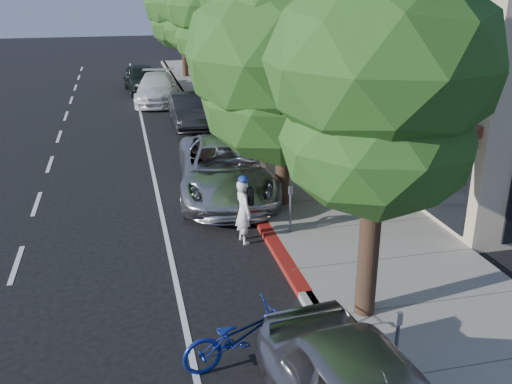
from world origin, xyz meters
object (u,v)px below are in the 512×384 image
object	(u,v)px
street_tree_4	(195,5)
pedestrian	(293,116)
white_pickup	(157,89)
dark_suv_far	(142,78)
street_tree_0	(383,68)
dark_sedan	(189,110)
street_tree_1	(284,57)
street_tree_3	(212,7)
bicycle	(239,337)
cyclist	(244,212)
street_tree_2	(239,38)
street_tree_5	(183,4)
silver_suv	(225,168)

from	to	relation	value
street_tree_4	pedestrian	world-z (taller)	street_tree_4
white_pickup	dark_suv_far	size ratio (longest dim) A/B	1.11
street_tree_0	dark_sedan	distance (m)	17.08
dark_sedan	dark_suv_far	xyz separation A→B (m)	(-1.66, 9.05, 0.07)
street_tree_1	white_pickup	bearing A→B (deg)	98.65
street_tree_0	dark_suv_far	world-z (taller)	street_tree_0
street_tree_1	dark_sedan	xyz separation A→B (m)	(-1.40, 10.50, -3.63)
street_tree_3	bicycle	xyz separation A→B (m)	(-2.70, -18.82, -4.57)
street_tree_0	cyclist	size ratio (longest dim) A/B	4.64
pedestrian	cyclist	bearing A→B (deg)	56.70
street_tree_2	dark_sedan	bearing A→B (deg)	107.28
dark_suv_far	street_tree_3	bearing A→B (deg)	-73.73
street_tree_1	street_tree_2	distance (m)	6.00
street_tree_3	pedestrian	distance (m)	6.85
bicycle	dark_suv_far	xyz separation A→B (m)	(-0.36, 26.37, 0.26)
dark_suv_far	cyclist	bearing A→B (deg)	-91.89
street_tree_4	street_tree_5	size ratio (longest dim) A/B	1.00
cyclist	dark_sedan	size ratio (longest dim) A/B	0.37
street_tree_3	pedestrian	world-z (taller)	street_tree_3
silver_suv	dark_sedan	bearing A→B (deg)	95.79
dark_suv_far	pedestrian	xyz separation A→B (m)	(5.55, -12.45, 0.21)
street_tree_3	silver_suv	xyz separation A→B (m)	(-1.40, -10.50, -4.27)
street_tree_3	bicycle	distance (m)	19.56
street_tree_1	pedestrian	xyz separation A→B (m)	(2.49, 7.10, -3.35)
street_tree_4	street_tree_5	bearing A→B (deg)	90.00
street_tree_1	street_tree_2	world-z (taller)	street_tree_1
street_tree_0	street_tree_4	xyz separation A→B (m)	(0.00, 24.00, 0.07)
dark_suv_far	dark_sedan	bearing A→B (deg)	-85.41
street_tree_3	silver_suv	distance (m)	11.42
street_tree_0	street_tree_2	bearing A→B (deg)	90.00
white_pickup	street_tree_0	bearing A→B (deg)	-76.64
bicycle	pedestrian	distance (m)	14.87
street_tree_2	bicycle	xyz separation A→B (m)	(-2.70, -12.82, -3.77)
street_tree_2	dark_suv_far	bearing A→B (deg)	102.73
dark_suv_far	pedestrian	size ratio (longest dim) A/B	2.73
cyclist	silver_suv	world-z (taller)	silver_suv
street_tree_3	cyclist	bearing A→B (deg)	-96.46
cyclist	dark_suv_far	world-z (taller)	cyclist
street_tree_4	dark_sedan	size ratio (longest dim) A/B	1.76
pedestrian	street_tree_5	bearing A→B (deg)	-90.82
street_tree_0	silver_suv	distance (m)	8.65
pedestrian	dark_sedan	bearing A→B (deg)	-50.33
street_tree_2	dark_sedan	xyz separation A→B (m)	(-1.40, 4.50, -3.58)
street_tree_3	bicycle	size ratio (longest dim) A/B	3.88
dark_suv_far	street_tree_1	bearing A→B (deg)	-86.91
street_tree_0	street_tree_4	size ratio (longest dim) A/B	0.98
street_tree_0	street_tree_1	distance (m)	6.03
street_tree_0	street_tree_3	world-z (taller)	street_tree_3
bicycle	street_tree_0	bearing A→B (deg)	-84.03
bicycle	dark_sedan	world-z (taller)	dark_sedan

